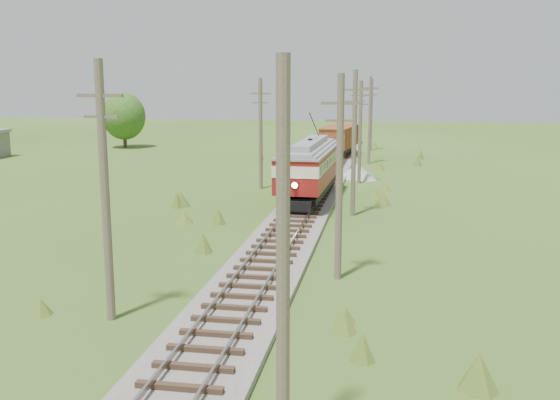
# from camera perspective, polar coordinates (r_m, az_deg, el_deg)

# --- Properties ---
(railbed_main) EXTENTS (3.60, 96.00, 0.57)m
(railbed_main) POSITION_cam_1_polar(r_m,az_deg,el_deg) (42.61, 2.57, -0.19)
(railbed_main) COLOR #605B54
(railbed_main) RESTS_ON ground
(streetcar) EXTENTS (3.23, 12.53, 5.70)m
(streetcar) POSITION_cam_1_polar(r_m,az_deg,el_deg) (43.21, 2.77, 3.25)
(streetcar) COLOR black
(streetcar) RESTS_ON ground
(gondola) EXTENTS (3.90, 9.03, 2.91)m
(gondola) POSITION_cam_1_polar(r_m,az_deg,el_deg) (69.93, 5.48, 5.63)
(gondola) COLOR black
(gondola) RESTS_ON ground
(gravel_pile) EXTENTS (3.44, 3.65, 1.25)m
(gravel_pile) POSITION_cam_1_polar(r_m,az_deg,el_deg) (54.86, 7.18, 2.59)
(gravel_pile) COLOR gray
(gravel_pile) RESTS_ON ground
(utility_pole_r_1) EXTENTS (0.30, 0.30, 8.80)m
(utility_pole_r_1) POSITION_cam_1_polar(r_m,az_deg,el_deg) (13.26, 0.28, -6.03)
(utility_pole_r_1) COLOR brown
(utility_pole_r_1) RESTS_ON ground
(utility_pole_r_2) EXTENTS (1.60, 0.30, 8.60)m
(utility_pole_r_2) POSITION_cam_1_polar(r_m,az_deg,el_deg) (25.87, 5.46, 2.20)
(utility_pole_r_2) COLOR brown
(utility_pole_r_2) RESTS_ON ground
(utility_pole_r_3) EXTENTS (1.60, 0.30, 9.00)m
(utility_pole_r_3) POSITION_cam_1_polar(r_m,az_deg,el_deg) (38.74, 6.79, 5.29)
(utility_pole_r_3) COLOR brown
(utility_pole_r_3) RESTS_ON ground
(utility_pole_r_4) EXTENTS (1.60, 0.30, 8.40)m
(utility_pole_r_4) POSITION_cam_1_polar(r_m,az_deg,el_deg) (51.72, 7.33, 6.27)
(utility_pole_r_4) COLOR brown
(utility_pole_r_4) RESTS_ON ground
(utility_pole_r_5) EXTENTS (1.60, 0.30, 8.90)m
(utility_pole_r_5) POSITION_cam_1_polar(r_m,az_deg,el_deg) (64.65, 8.21, 7.33)
(utility_pole_r_5) COLOR brown
(utility_pole_r_5) RESTS_ON ground
(utility_pole_r_6) EXTENTS (1.60, 0.30, 8.70)m
(utility_pole_r_6) POSITION_cam_1_polar(r_m,az_deg,el_deg) (77.64, 8.34, 7.80)
(utility_pole_r_6) COLOR brown
(utility_pole_r_6) RESTS_ON ground
(utility_pole_l_a) EXTENTS (1.60, 0.30, 9.00)m
(utility_pole_l_a) POSITION_cam_1_polar(r_m,az_deg,el_deg) (21.96, -15.72, 0.87)
(utility_pole_l_a) COLOR brown
(utility_pole_l_a) RESTS_ON ground
(utility_pole_l_b) EXTENTS (1.60, 0.30, 8.60)m
(utility_pole_l_b) POSITION_cam_1_polar(r_m,az_deg,el_deg) (48.65, -1.79, 6.20)
(utility_pole_l_b) COLOR brown
(utility_pole_l_b) RESTS_ON ground
(tree_mid_a) EXTENTS (5.46, 5.46, 7.03)m
(tree_mid_a) POSITION_cam_1_polar(r_m,az_deg,el_deg) (82.60, -14.08, 7.44)
(tree_mid_a) COLOR #38281C
(tree_mid_a) RESTS_ON ground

